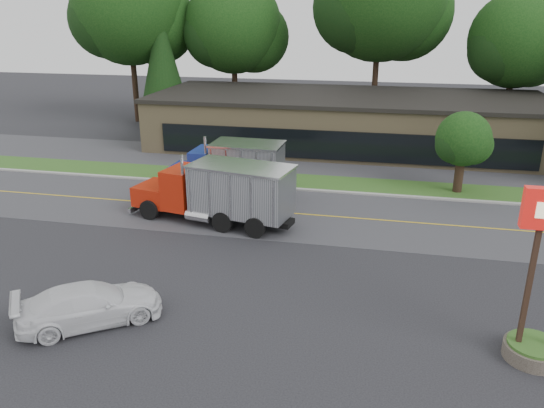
{
  "coord_description": "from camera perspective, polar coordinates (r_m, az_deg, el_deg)",
  "views": [
    {
      "loc": [
        5.1,
        -18.81,
        10.92
      ],
      "look_at": [
        -0.07,
        5.51,
        1.8
      ],
      "focal_mm": 35.0,
      "sensor_mm": 36.0,
      "label": 1
    }
  ],
  "objects": [
    {
      "name": "bilo_sign",
      "position": [
        19.35,
        27.05,
        -9.66
      ],
      "size": [
        2.2,
        1.9,
        5.95
      ],
      "color": "#6B6054",
      "rests_on": "ground"
    },
    {
      "name": "evergreen_left",
      "position": [
        53.38,
        -11.72,
        14.71
      ],
      "size": [
        4.99,
        4.99,
        11.34
      ],
      "color": "#382619",
      "rests_on": "ground"
    },
    {
      "name": "strip_mall",
      "position": [
        45.8,
        7.98,
        8.72
      ],
      "size": [
        32.0,
        12.0,
        4.0
      ],
      "primitive_type": "cube",
      "color": "#9C865F",
      "rests_on": "ground"
    },
    {
      "name": "dump_truck_blue",
      "position": [
        32.89,
        -4.31,
        3.99
      ],
      "size": [
        7.35,
        2.9,
        3.36
      ],
      "rotation": [
        0.0,
        0.0,
        3.1
      ],
      "color": "black",
      "rests_on": "ground"
    },
    {
      "name": "center_line",
      "position": [
        30.31,
        1.51,
        -0.98
      ],
      "size": [
        60.0,
        0.12,
        0.01
      ],
      "primitive_type": "cube",
      "color": "gold",
      "rests_on": "ground"
    },
    {
      "name": "grass_verge",
      "position": [
        35.9,
        3.27,
        2.4
      ],
      "size": [
        60.0,
        3.4,
        0.03
      ],
      "primitive_type": "cube",
      "color": "#21521C",
      "rests_on": "ground"
    },
    {
      "name": "tree_far_d",
      "position": [
        53.16,
        24.9,
        15.29
      ],
      "size": [
        8.85,
        8.33,
        12.62
      ],
      "color": "#382619",
      "rests_on": "ground"
    },
    {
      "name": "tree_far_c",
      "position": [
        52.98,
        11.79,
        20.61
      ],
      "size": [
        12.85,
        12.1,
        18.33
      ],
      "color": "#382619",
      "rests_on": "ground"
    },
    {
      "name": "ground",
      "position": [
        22.34,
        -2.79,
        -9.14
      ],
      "size": [
        140.0,
        140.0,
        0.0
      ],
      "primitive_type": "plane",
      "color": "#323238",
      "rests_on": "ground"
    },
    {
      "name": "tree_verge",
      "position": [
        35.06,
        19.94,
        6.32
      ],
      "size": [
        3.6,
        3.39,
        5.14
      ],
      "color": "#382619",
      "rests_on": "ground"
    },
    {
      "name": "far_parking",
      "position": [
        40.64,
        4.36,
        4.5
      ],
      "size": [
        60.0,
        7.0,
        0.02
      ],
      "primitive_type": "cube",
      "color": "#49494E",
      "rests_on": "ground"
    },
    {
      "name": "road",
      "position": [
        30.31,
        1.51,
        -0.98
      ],
      "size": [
        60.0,
        8.0,
        0.02
      ],
      "primitive_type": "cube",
      "color": "#49494E",
      "rests_on": "ground"
    },
    {
      "name": "tree_far_a",
      "position": [
        56.72,
        -14.91,
        19.18
      ],
      "size": [
        11.62,
        10.94,
        16.58
      ],
      "color": "#382619",
      "rests_on": "ground"
    },
    {
      "name": "curb",
      "position": [
        34.21,
        2.8,
        1.5
      ],
      "size": [
        60.0,
        0.3,
        0.12
      ],
      "primitive_type": "cube",
      "color": "#9E9E99",
      "rests_on": "ground"
    },
    {
      "name": "rally_car",
      "position": [
        20.92,
        -19.01,
        -10.17
      ],
      "size": [
        5.44,
        4.73,
        1.5
      ],
      "primitive_type": "imported",
      "rotation": [
        0.0,
        0.0,
        2.19
      ],
      "color": "silver",
      "rests_on": "ground"
    },
    {
      "name": "dump_truck_red",
      "position": [
        28.48,
        -5.56,
        1.39
      ],
      "size": [
        9.33,
        4.2,
        3.36
      ],
      "rotation": [
        0.0,
        0.0,
        2.95
      ],
      "color": "black",
      "rests_on": "ground"
    },
    {
      "name": "tree_far_b",
      "position": [
        55.03,
        -3.97,
        18.22
      ],
      "size": [
        10.0,
        9.42,
        14.27
      ],
      "color": "#382619",
      "rests_on": "ground"
    }
  ]
}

